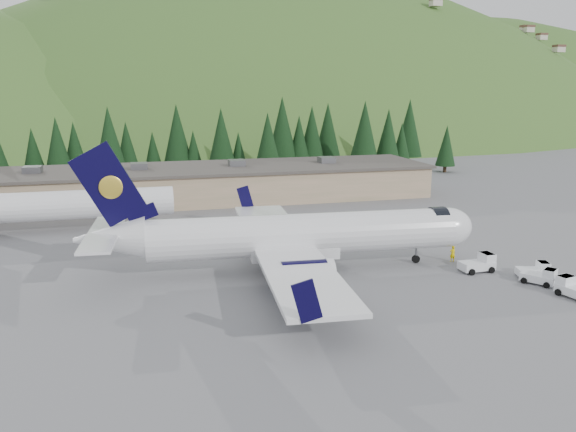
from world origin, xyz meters
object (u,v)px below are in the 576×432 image
Objects in this scene: second_airliner at (56,205)px; baggage_tug_b at (535,270)px; baggage_tug_d at (541,277)px; airliner at (292,236)px; baggage_tug_c at (573,288)px; baggage_tug_a at (479,263)px; terminal_building at (206,183)px; ramp_worker at (453,254)px.

second_airliner reaches higher than baggage_tug_b.
airliner is at bearing -150.77° from baggage_tug_d.
baggage_tug_c is (-0.31, -5.07, 0.06)m from baggage_tug_b.
terminal_building is at bearing 114.34° from baggage_tug_a.
baggage_tug_d is (20.51, -9.49, -2.70)m from airliner.
baggage_tug_a is (17.28, -4.82, -2.61)m from airliner.
terminal_building is (-21.17, 42.73, 1.85)m from baggage_tug_a.
airliner is 22.76m from baggage_tug_d.
ramp_worker is (-4.86, 6.32, 0.15)m from baggage_tug_b.
baggage_tug_b is 0.93× the size of baggage_tug_c.
airliner is 16.67m from ramp_worker.
second_airliner is (-23.81, 21.92, -0.07)m from airliner.
baggage_tug_c is 1.04× the size of baggage_tug_d.
airliner is at bearing 177.58° from baggage_tug_b.
baggage_tug_c is 12.26m from ramp_worker.
baggage_tug_a is at bearing -63.65° from terminal_building.
terminal_building is at bearing -60.94° from ramp_worker.
baggage_tug_b is 0.04× the size of terminal_building.
terminal_building is at bearing 136.40° from baggage_tug_b.
baggage_tug_c is at bearing -27.27° from airliner.
airliner is at bearing -84.14° from terminal_building.
baggage_tug_d is 1.95× the size of ramp_worker.
baggage_tug_c is at bearing -28.21° from baggage_tug_d.
terminal_building reaches higher than ramp_worker.
baggage_tug_d is at bearing -35.32° from second_airliner.
baggage_tug_d is (44.31, -31.40, -2.63)m from second_airliner.
second_airliner is 25.55m from terminal_building.
airliner reaches higher than baggage_tug_d.
ramp_worker is at bearing 8.70° from baggage_tug_c.
second_airliner is 8.62× the size of baggage_tug_d.
baggage_tug_d is at bearing 118.64° from ramp_worker.
airliner reaches higher than ramp_worker.
baggage_tug_d is at bearing -20.69° from airliner.
baggage_tug_b is (21.27, -7.72, -2.72)m from airliner.
baggage_tug_a is 1.00× the size of baggage_tug_c.
baggage_tug_c is at bearing -63.89° from terminal_building.
baggage_tug_c is at bearing -76.03° from baggage_tug_b.
airliner is at bearing 162.42° from baggage_tug_a.
second_airliner reaches higher than baggage_tug_d.
second_airliner is at bearing -141.22° from terminal_building.
baggage_tug_a is (41.08, -26.73, -2.55)m from second_airliner.
baggage_tug_b is (45.08, -29.64, -2.66)m from second_airliner.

